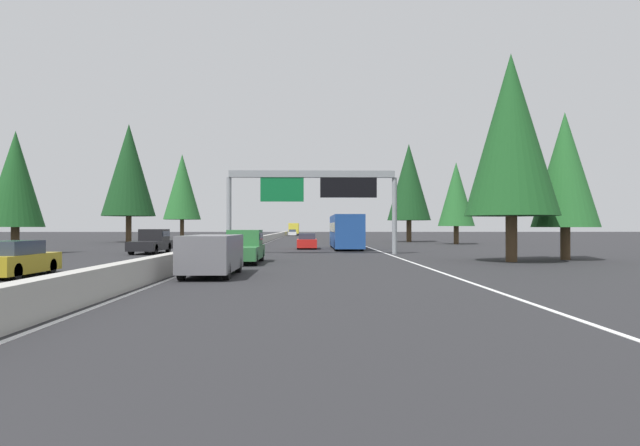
% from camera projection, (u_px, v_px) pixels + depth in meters
% --- Properties ---
extents(ground_plane, '(320.00, 320.00, 0.00)m').
position_uv_depth(ground_plane, '(261.00, 244.00, 62.89)').
color(ground_plane, '#262628').
extents(median_barrier, '(180.00, 0.56, 0.90)m').
position_uv_depth(median_barrier, '(271.00, 237.00, 82.88)').
color(median_barrier, '#ADAAA3').
rests_on(median_barrier, ground).
extents(shoulder_stripe_right, '(160.00, 0.16, 0.01)m').
position_uv_depth(shoulder_stripe_right, '(352.00, 242.00, 73.12)').
color(shoulder_stripe_right, silver).
rests_on(shoulder_stripe_right, ground).
extents(shoulder_stripe_median, '(160.00, 0.16, 0.01)m').
position_uv_depth(shoulder_stripe_median, '(270.00, 242.00, 72.89)').
color(shoulder_stripe_median, silver).
rests_on(shoulder_stripe_median, ground).
extents(sign_gantry_overhead, '(0.50, 12.68, 6.21)m').
position_uv_depth(sign_gantry_overhead, '(314.00, 188.00, 39.68)').
color(sign_gantry_overhead, gray).
rests_on(sign_gantry_overhead, ground).
extents(minivan_mid_center, '(5.00, 1.95, 1.69)m').
position_uv_depth(minivan_mid_center, '(212.00, 253.00, 22.03)').
color(minivan_mid_center, slate).
rests_on(minivan_mid_center, ground).
extents(pickup_distant_b, '(5.60, 2.00, 1.86)m').
position_uv_depth(pickup_distant_b, '(244.00, 247.00, 30.37)').
color(pickup_distant_b, '#2D6B38').
rests_on(pickup_distant_b, ground).
extents(sedan_near_right, '(4.40, 1.80, 1.47)m').
position_uv_depth(sedan_near_right, '(307.00, 241.00, 49.61)').
color(sedan_near_right, red).
rests_on(sedan_near_right, ground).
extents(box_truck_far_left, '(8.50, 2.40, 2.95)m').
position_uv_depth(box_truck_far_left, '(294.00, 229.00, 131.07)').
color(box_truck_far_left, gold).
rests_on(box_truck_far_left, ground).
extents(sedan_distant_a, '(4.40, 1.80, 1.47)m').
position_uv_depth(sedan_distant_a, '(293.00, 233.00, 122.85)').
color(sedan_distant_a, white).
rests_on(sedan_distant_a, ground).
extents(bus_mid_right, '(11.50, 2.55, 3.10)m').
position_uv_depth(bus_mid_right, '(346.00, 230.00, 49.58)').
color(bus_mid_right, '#1E4793').
rests_on(bus_mid_right, ground).
extents(oncoming_near, '(5.60, 2.00, 1.86)m').
position_uv_depth(oncoming_near, '(152.00, 241.00, 41.39)').
color(oncoming_near, black).
rests_on(oncoming_near, ground).
extents(oncoming_far, '(4.40, 1.80, 1.47)m').
position_uv_depth(oncoming_far, '(14.00, 260.00, 21.88)').
color(oncoming_far, '#AD931E').
rests_on(oncoming_far, ground).
extents(conifer_right_foreground, '(5.37, 5.37, 12.20)m').
position_uv_depth(conifer_right_foreground, '(511.00, 135.00, 31.18)').
color(conifer_right_foreground, '#4C3823').
rests_on(conifer_right_foreground, ground).
extents(conifer_right_near, '(4.04, 4.04, 9.18)m').
position_uv_depth(conifer_right_near, '(565.00, 170.00, 33.13)').
color(conifer_right_near, '#4C3823').
rests_on(conifer_right_near, ground).
extents(conifer_right_mid, '(4.28, 4.28, 9.73)m').
position_uv_depth(conifer_right_mid, '(456.00, 194.00, 63.36)').
color(conifer_right_mid, '#4C3823').
rests_on(conifer_right_mid, ground).
extents(conifer_right_far, '(5.91, 5.91, 13.43)m').
position_uv_depth(conifer_right_far, '(409.00, 182.00, 73.09)').
color(conifer_right_far, '#4C3823').
rests_on(conifer_right_far, ground).
extents(conifer_left_near, '(4.06, 4.06, 9.22)m').
position_uv_depth(conifer_left_near, '(15.00, 179.00, 39.77)').
color(conifer_left_near, '#4C3823').
rests_on(conifer_left_near, ground).
extents(conifer_left_mid, '(7.02, 7.02, 15.96)m').
position_uv_depth(conifer_left_mid, '(129.00, 170.00, 72.00)').
color(conifer_left_mid, '#4C3823').
rests_on(conifer_left_mid, ground).
extents(conifer_left_far, '(6.87, 6.87, 15.62)m').
position_uv_depth(conifer_left_far, '(182.00, 187.00, 99.52)').
color(conifer_left_far, '#4C3823').
rests_on(conifer_left_far, ground).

